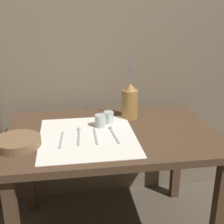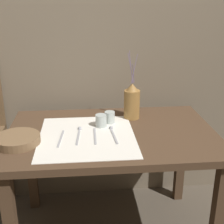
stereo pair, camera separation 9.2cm
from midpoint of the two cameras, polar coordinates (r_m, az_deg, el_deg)
stone_wall_back at (r=2.15m, az=-0.07°, el=13.73°), size 7.00×0.06×2.40m
wooden_table at (r=1.83m, az=1.39°, el=-6.34°), size 1.19×0.78×0.72m
linen_cloth at (r=1.73m, az=-3.05°, el=-4.46°), size 0.53×0.57×0.00m
pitcher_with_flowers at (r=1.96m, az=5.00°, el=1.80°), size 0.10×0.10×0.43m
wooden_bowl at (r=1.70m, az=-15.42°, el=-4.94°), size 0.24×0.24×0.04m
glass_tumbler_near at (r=1.84m, az=-0.58°, el=-1.59°), size 0.07×0.07×0.07m
glass_tumbler_far at (r=1.89m, az=1.10°, el=-0.96°), size 0.06×0.06×0.07m
fork_outer at (r=1.71m, az=-7.83°, el=-4.85°), size 0.03×0.21×0.00m
spoon_inner at (r=1.78m, az=-4.56°, el=-3.65°), size 0.03×0.22×0.02m
fork_inner at (r=1.72m, az=-1.59°, el=-4.42°), size 0.02×0.21×0.00m
spoon_outer at (r=1.78m, az=1.48°, el=-3.50°), size 0.03×0.22×0.02m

